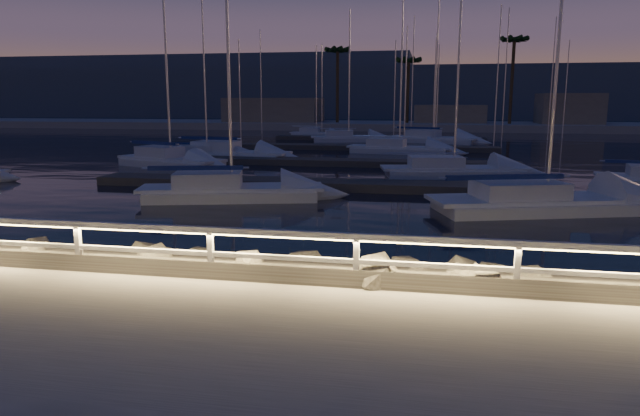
{
  "coord_description": "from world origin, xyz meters",
  "views": [
    {
      "loc": [
        5.33,
        -10.65,
        3.59
      ],
      "look_at": [
        2.51,
        4.0,
        0.76
      ],
      "focal_mm": 32.0,
      "sensor_mm": 36.0,
      "label": 1
    }
  ],
  "objects_px": {
    "guard_rail": "(161,238)",
    "sailboat_g": "(397,148)",
    "sailboat_d": "(541,200)",
    "sailboat_m": "(315,133)",
    "sailboat_n": "(347,137)",
    "sailboat_c": "(450,169)",
    "sailboat_j": "(205,154)",
    "sailboat_b": "(227,189)",
    "sailboat_e": "(169,160)",
    "sailboat_f": "(228,153)",
    "sailboat_k": "(432,138)"
  },
  "relations": [
    {
      "from": "sailboat_g",
      "to": "sailboat_n",
      "type": "xyz_separation_m",
      "value": [
        -5.77,
        11.93,
        0.0
      ]
    },
    {
      "from": "sailboat_m",
      "to": "guard_rail",
      "type": "bearing_deg",
      "value": -78.61
    },
    {
      "from": "sailboat_m",
      "to": "sailboat_e",
      "type": "bearing_deg",
      "value": -92.32
    },
    {
      "from": "guard_rail",
      "to": "sailboat_j",
      "type": "distance_m",
      "value": 29.6
    },
    {
      "from": "sailboat_n",
      "to": "sailboat_j",
      "type": "bearing_deg",
      "value": -122.95
    },
    {
      "from": "sailboat_d",
      "to": "sailboat_k",
      "type": "bearing_deg",
      "value": 78.64
    },
    {
      "from": "sailboat_j",
      "to": "sailboat_k",
      "type": "bearing_deg",
      "value": 36.47
    },
    {
      "from": "guard_rail",
      "to": "sailboat_g",
      "type": "relative_size",
      "value": 3.17
    },
    {
      "from": "sailboat_j",
      "to": "sailboat_k",
      "type": "xyz_separation_m",
      "value": [
        15.93,
        20.05,
        0.06
      ]
    },
    {
      "from": "sailboat_c",
      "to": "guard_rail",
      "type": "bearing_deg",
      "value": -117.55
    },
    {
      "from": "sailboat_b",
      "to": "sailboat_m",
      "type": "height_order",
      "value": "sailboat_b"
    },
    {
      "from": "sailboat_b",
      "to": "sailboat_f",
      "type": "distance_m",
      "value": 16.87
    },
    {
      "from": "sailboat_b",
      "to": "sailboat_c",
      "type": "xyz_separation_m",
      "value": [
        9.61,
        9.37,
        -0.01
      ]
    },
    {
      "from": "guard_rail",
      "to": "sailboat_k",
      "type": "distance_m",
      "value": 48.09
    },
    {
      "from": "sailboat_d",
      "to": "sailboat_f",
      "type": "height_order",
      "value": "sailboat_d"
    },
    {
      "from": "sailboat_j",
      "to": "sailboat_f",
      "type": "bearing_deg",
      "value": -1.0
    },
    {
      "from": "sailboat_b",
      "to": "sailboat_j",
      "type": "relative_size",
      "value": 1.19
    },
    {
      "from": "sailboat_j",
      "to": "sailboat_c",
      "type": "bearing_deg",
      "value": -34.93
    },
    {
      "from": "sailboat_b",
      "to": "sailboat_d",
      "type": "distance_m",
      "value": 12.69
    },
    {
      "from": "sailboat_n",
      "to": "sailboat_m",
      "type": "bearing_deg",
      "value": 109.95
    },
    {
      "from": "sailboat_f",
      "to": "sailboat_g",
      "type": "distance_m",
      "value": 13.7
    },
    {
      "from": "sailboat_k",
      "to": "sailboat_m",
      "type": "xyz_separation_m",
      "value": [
        -13.39,
        7.25,
        -0.06
      ]
    },
    {
      "from": "sailboat_f",
      "to": "sailboat_n",
      "type": "bearing_deg",
      "value": 79.37
    },
    {
      "from": "sailboat_e",
      "to": "sailboat_g",
      "type": "bearing_deg",
      "value": 62.21
    },
    {
      "from": "sailboat_m",
      "to": "sailboat_d",
      "type": "bearing_deg",
      "value": -64.66
    },
    {
      "from": "sailboat_n",
      "to": "sailboat_k",
      "type": "bearing_deg",
      "value": -9.54
    },
    {
      "from": "sailboat_j",
      "to": "sailboat_d",
      "type": "bearing_deg",
      "value": -53.38
    },
    {
      "from": "sailboat_c",
      "to": "sailboat_f",
      "type": "relative_size",
      "value": 0.92
    },
    {
      "from": "sailboat_c",
      "to": "sailboat_j",
      "type": "relative_size",
      "value": 1.22
    },
    {
      "from": "sailboat_d",
      "to": "sailboat_f",
      "type": "xyz_separation_m",
      "value": [
        -18.41,
        16.18,
        0.03
      ]
    },
    {
      "from": "sailboat_e",
      "to": "sailboat_f",
      "type": "bearing_deg",
      "value": 86.89
    },
    {
      "from": "sailboat_e",
      "to": "sailboat_f",
      "type": "height_order",
      "value": "sailboat_f"
    },
    {
      "from": "guard_rail",
      "to": "sailboat_b",
      "type": "xyz_separation_m",
      "value": [
        -3.06,
        12.24,
        -0.94
      ]
    },
    {
      "from": "sailboat_b",
      "to": "guard_rail",
      "type": "bearing_deg",
      "value": -91.05
    },
    {
      "from": "sailboat_e",
      "to": "sailboat_j",
      "type": "bearing_deg",
      "value": 103.06
    },
    {
      "from": "sailboat_f",
      "to": "sailboat_k",
      "type": "height_order",
      "value": "sailboat_k"
    },
    {
      "from": "sailboat_e",
      "to": "sailboat_k",
      "type": "bearing_deg",
      "value": 76.64
    },
    {
      "from": "sailboat_e",
      "to": "sailboat_f",
      "type": "distance_m",
      "value": 5.39
    },
    {
      "from": "sailboat_b",
      "to": "sailboat_j",
      "type": "height_order",
      "value": "sailboat_b"
    },
    {
      "from": "guard_rail",
      "to": "sailboat_g",
      "type": "xyz_separation_m",
      "value": [
        2.8,
        35.41,
        -0.94
      ]
    },
    {
      "from": "sailboat_c",
      "to": "sailboat_m",
      "type": "distance_m",
      "value": 36.36
    },
    {
      "from": "sailboat_g",
      "to": "sailboat_c",
      "type": "bearing_deg",
      "value": -66.77
    },
    {
      "from": "guard_rail",
      "to": "sailboat_c",
      "type": "xyz_separation_m",
      "value": [
        6.55,
        21.61,
        -0.95
      ]
    },
    {
      "from": "sailboat_e",
      "to": "sailboat_j",
      "type": "relative_size",
      "value": 1.18
    },
    {
      "from": "sailboat_d",
      "to": "sailboat_m",
      "type": "height_order",
      "value": "sailboat_d"
    },
    {
      "from": "sailboat_f",
      "to": "sailboat_m",
      "type": "height_order",
      "value": "sailboat_f"
    },
    {
      "from": "sailboat_c",
      "to": "sailboat_d",
      "type": "height_order",
      "value": "sailboat_d"
    },
    {
      "from": "sailboat_j",
      "to": "sailboat_n",
      "type": "height_order",
      "value": "sailboat_n"
    },
    {
      "from": "sailboat_f",
      "to": "sailboat_k",
      "type": "distance_m",
      "value": 24.34
    },
    {
      "from": "guard_rail",
      "to": "sailboat_e",
      "type": "bearing_deg",
      "value": 115.3
    }
  ]
}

